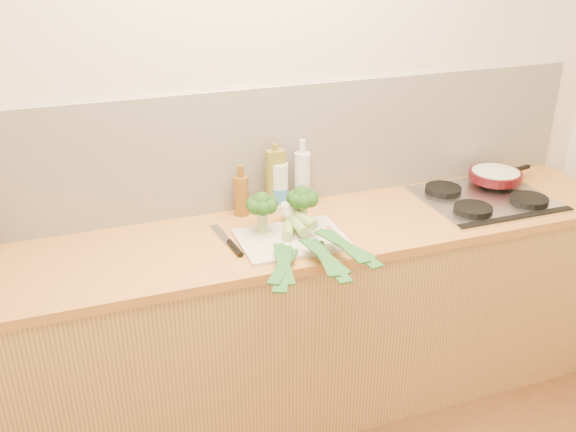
# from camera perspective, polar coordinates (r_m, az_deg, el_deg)

# --- Properties ---
(room_shell) EXTENTS (3.50, 3.50, 3.50)m
(room_shell) POSITION_cam_1_polar(r_m,az_deg,el_deg) (2.81, -2.94, 5.91)
(room_shell) COLOR beige
(room_shell) RESTS_ON ground
(counter) EXTENTS (3.20, 0.62, 0.90)m
(counter) POSITION_cam_1_polar(r_m,az_deg,el_deg) (2.89, -0.90, -9.51)
(counter) COLOR tan
(counter) RESTS_ON ground
(gas_hob) EXTENTS (0.58, 0.50, 0.04)m
(gas_hob) POSITION_cam_1_polar(r_m,az_deg,el_deg) (3.10, 17.16, 1.62)
(gas_hob) COLOR silver
(gas_hob) RESTS_ON counter
(chopping_board) EXTENTS (0.43, 0.32, 0.01)m
(chopping_board) POSITION_cam_1_polar(r_m,az_deg,el_deg) (2.60, 0.35, -2.07)
(chopping_board) COLOR beige
(chopping_board) RESTS_ON counter
(broccoli_left) EXTENTS (0.13, 0.13, 0.17)m
(broccoli_left) POSITION_cam_1_polar(r_m,az_deg,el_deg) (2.60, -2.33, 0.97)
(broccoli_left) COLOR #92AC64
(broccoli_left) RESTS_ON chopping_board
(broccoli_right) EXTENTS (0.13, 0.14, 0.18)m
(broccoli_right) POSITION_cam_1_polar(r_m,az_deg,el_deg) (2.66, 1.32, 1.57)
(broccoli_right) COLOR #92AC64
(broccoli_right) RESTS_ON chopping_board
(leek_front) EXTENTS (0.33, 0.68, 0.04)m
(leek_front) POSITION_cam_1_polar(r_m,az_deg,el_deg) (2.57, -0.03, -1.67)
(leek_front) COLOR white
(leek_front) RESTS_ON chopping_board
(leek_mid) EXTENTS (0.10, 0.67, 0.04)m
(leek_mid) POSITION_cam_1_polar(r_m,az_deg,el_deg) (2.54, 1.47, -1.52)
(leek_mid) COLOR white
(leek_mid) RESTS_ON chopping_board
(leek_back) EXTENTS (0.19, 0.63, 0.04)m
(leek_back) POSITION_cam_1_polar(r_m,az_deg,el_deg) (2.55, 2.57, -0.99)
(leek_back) COLOR white
(leek_back) RESTS_ON chopping_board
(chefs_knife) EXTENTS (0.06, 0.32, 0.02)m
(chefs_knife) POSITION_cam_1_polar(r_m,az_deg,el_deg) (2.56, -5.05, -2.55)
(chefs_knife) COLOR silver
(chefs_knife) RESTS_ON counter
(skillet) EXTENTS (0.36, 0.25, 0.04)m
(skillet) POSITION_cam_1_polar(r_m,az_deg,el_deg) (3.26, 17.98, 3.48)
(skillet) COLOR #470B10
(skillet) RESTS_ON gas_hob
(oil_tin) EXTENTS (0.08, 0.05, 0.31)m
(oil_tin) POSITION_cam_1_polar(r_m,az_deg,el_deg) (2.81, -1.13, 3.16)
(oil_tin) COLOR olive
(oil_tin) RESTS_ON counter
(glass_bottle) EXTENTS (0.07, 0.07, 0.32)m
(glass_bottle) POSITION_cam_1_polar(r_m,az_deg,el_deg) (2.85, 1.25, 3.29)
(glass_bottle) COLOR silver
(glass_bottle) RESTS_ON counter
(amber_bottle) EXTENTS (0.06, 0.06, 0.23)m
(amber_bottle) POSITION_cam_1_polar(r_m,az_deg,el_deg) (2.80, -4.17, 1.89)
(amber_bottle) COLOR brown
(amber_bottle) RESTS_ON counter
(water_bottle) EXTENTS (0.08, 0.08, 0.26)m
(water_bottle) POSITION_cam_1_polar(r_m,az_deg,el_deg) (2.82, -0.77, 2.44)
(water_bottle) COLOR silver
(water_bottle) RESTS_ON counter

